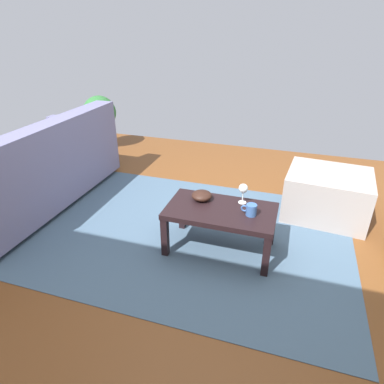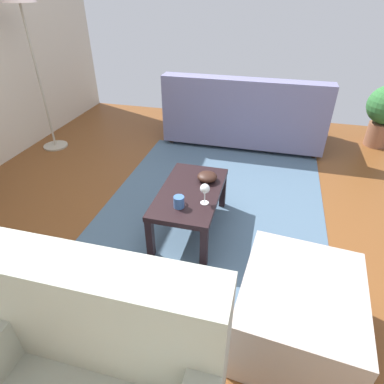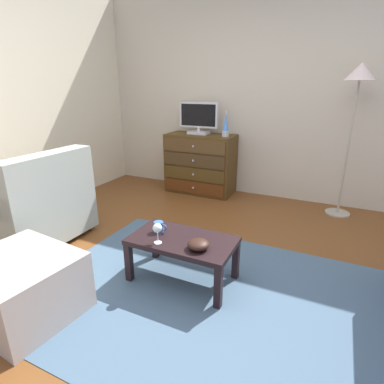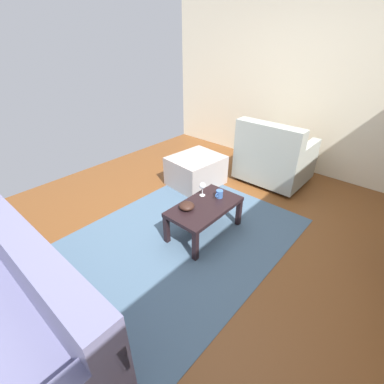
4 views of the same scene
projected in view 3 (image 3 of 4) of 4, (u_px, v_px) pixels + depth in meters
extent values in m
cube|color=brown|center=(196.00, 279.00, 2.50)|extent=(5.36, 5.03, 0.05)
cube|color=beige|center=(270.00, 94.00, 3.98)|extent=(5.36, 0.12, 2.74)
cube|color=#425A71|center=(210.00, 297.00, 2.24)|extent=(2.60, 1.90, 0.01)
cube|color=#493113|center=(201.00, 164.00, 4.38)|extent=(0.95, 0.45, 0.83)
cube|color=#52280E|center=(194.00, 188.00, 4.27)|extent=(0.89, 0.02, 0.17)
sphere|color=silver|center=(193.00, 188.00, 4.26)|extent=(0.03, 0.03, 0.03)
cube|color=#463113|center=(194.00, 174.00, 4.21)|extent=(0.89, 0.02, 0.17)
sphere|color=silver|center=(193.00, 174.00, 4.19)|extent=(0.03, 0.03, 0.03)
cube|color=#412C18|center=(194.00, 160.00, 4.14)|extent=(0.89, 0.02, 0.17)
sphere|color=silver|center=(193.00, 161.00, 4.13)|extent=(0.03, 0.03, 0.03)
cube|color=#4D341A|center=(194.00, 146.00, 4.08)|extent=(0.89, 0.02, 0.17)
sphere|color=silver|center=(193.00, 146.00, 4.07)|extent=(0.03, 0.03, 0.03)
cube|color=silver|center=(199.00, 133.00, 4.27)|extent=(0.28, 0.18, 0.04)
cylinder|color=silver|center=(199.00, 129.00, 4.25)|extent=(0.04, 0.04, 0.05)
cube|color=silver|center=(199.00, 115.00, 4.19)|extent=(0.56, 0.05, 0.34)
cube|color=black|center=(198.00, 115.00, 4.17)|extent=(0.51, 0.01, 0.29)
cylinder|color=#B7B7BC|center=(225.00, 134.00, 4.03)|extent=(0.09, 0.09, 0.08)
cone|color=#4C8CE5|center=(226.00, 122.00, 3.98)|extent=(0.08, 0.08, 0.22)
cylinder|color=#B7B7BC|center=(226.00, 112.00, 3.94)|extent=(0.04, 0.04, 0.03)
cube|color=black|center=(155.00, 241.00, 2.73)|extent=(0.05, 0.05, 0.32)
cube|color=black|center=(236.00, 260.00, 2.43)|extent=(0.05, 0.05, 0.32)
cube|color=black|center=(129.00, 262.00, 2.40)|extent=(0.05, 0.05, 0.32)
cube|color=black|center=(218.00, 288.00, 2.09)|extent=(0.05, 0.05, 0.32)
cube|color=black|center=(182.00, 241.00, 2.35)|extent=(0.81, 0.45, 0.04)
cylinder|color=silver|center=(158.00, 243.00, 2.28)|extent=(0.06, 0.06, 0.00)
cylinder|color=silver|center=(158.00, 237.00, 2.26)|extent=(0.01, 0.01, 0.09)
sphere|color=silver|center=(157.00, 228.00, 2.24)|extent=(0.07, 0.07, 0.07)
cylinder|color=#365C9D|center=(159.00, 227.00, 2.44)|extent=(0.08, 0.08, 0.08)
torus|color=#365C9D|center=(164.00, 227.00, 2.42)|extent=(0.05, 0.01, 0.05)
ellipsoid|color=black|center=(198.00, 244.00, 2.18)|extent=(0.16, 0.16, 0.07)
cylinder|color=#332319|center=(46.00, 217.00, 3.55)|extent=(0.05, 0.05, 0.05)
cylinder|color=#332319|center=(88.00, 228.00, 3.29)|extent=(0.05, 0.05, 0.05)
cylinder|color=#332319|center=(25.00, 262.00, 2.64)|extent=(0.05, 0.05, 0.05)
cube|color=#979D94|center=(34.00, 217.00, 3.03)|extent=(0.80, 0.92, 0.38)
cube|color=#979D94|center=(49.00, 179.00, 2.76)|extent=(0.20, 0.92, 0.47)
cube|color=#979D94|center=(61.00, 178.00, 3.27)|extent=(0.76, 0.12, 0.20)
cylinder|color=#AB5930|center=(20.00, 185.00, 3.11)|extent=(0.16, 0.40, 0.16)
cube|color=#A09590|center=(22.00, 286.00, 2.03)|extent=(0.75, 0.66, 0.42)
cylinder|color=#A59E8C|center=(337.00, 213.00, 3.71)|extent=(0.28, 0.28, 0.02)
cylinder|color=#A59E8C|center=(348.00, 151.00, 3.46)|extent=(0.02, 0.02, 1.50)
cone|color=beige|center=(361.00, 71.00, 3.19)|extent=(0.32, 0.32, 0.18)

